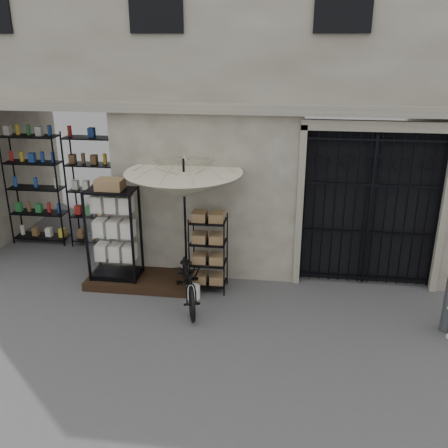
# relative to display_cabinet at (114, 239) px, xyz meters

# --- Properties ---
(ground) EXTENTS (80.00, 80.00, 0.00)m
(ground) POSITION_rel_display_cabinet_xyz_m (2.86, -1.51, -0.92)
(ground) COLOR #242427
(ground) RESTS_ON ground
(main_building) EXTENTS (14.00, 4.00, 9.00)m
(main_building) POSITION_rel_display_cabinet_xyz_m (2.86, 2.49, 3.58)
(main_building) COLOR gray
(main_building) RESTS_ON ground
(shop_recess) EXTENTS (3.00, 1.70, 3.00)m
(shop_recess) POSITION_rel_display_cabinet_xyz_m (-1.64, 1.29, 0.58)
(shop_recess) COLOR black
(shop_recess) RESTS_ON ground
(shop_shelving) EXTENTS (2.70, 0.50, 2.50)m
(shop_shelving) POSITION_rel_display_cabinet_xyz_m (-1.69, 1.79, 0.33)
(shop_shelving) COLOR black
(shop_shelving) RESTS_ON ground
(iron_gate) EXTENTS (2.50, 0.21, 3.00)m
(iron_gate) POSITION_rel_display_cabinet_xyz_m (4.61, 0.76, 0.58)
(iron_gate) COLOR black
(iron_gate) RESTS_ON ground
(step_platform) EXTENTS (2.00, 0.90, 0.15)m
(step_platform) POSITION_rel_display_cabinet_xyz_m (0.46, 0.04, -0.84)
(step_platform) COLOR black
(step_platform) RESTS_ON ground
(display_cabinet) EXTENTS (0.95, 0.71, 1.85)m
(display_cabinet) POSITION_rel_display_cabinet_xyz_m (0.00, 0.00, 0.00)
(display_cabinet) COLOR black
(display_cabinet) RESTS_ON step_platform
(wire_rack) EXTENTS (0.71, 0.58, 1.43)m
(wire_rack) POSITION_rel_display_cabinet_xyz_m (1.76, 0.01, -0.22)
(wire_rack) COLOR black
(wire_rack) RESTS_ON ground
(market_umbrella) EXTENTS (2.04, 2.07, 2.94)m
(market_umbrella) POSITION_rel_display_cabinet_xyz_m (1.33, 0.06, 1.20)
(market_umbrella) COLOR black
(market_umbrella) RESTS_ON ground
(white_bucket) EXTENTS (0.25, 0.25, 0.24)m
(white_bucket) POSITION_rel_display_cabinet_xyz_m (1.54, -0.38, -0.80)
(white_bucket) COLOR silver
(white_bucket) RESTS_ON ground
(bicycle) EXTENTS (0.87, 1.08, 1.78)m
(bicycle) POSITION_rel_display_cabinet_xyz_m (1.50, -0.55, -0.92)
(bicycle) COLOR black
(bicycle) RESTS_ON ground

